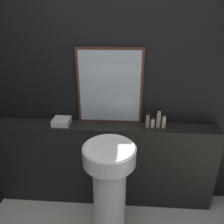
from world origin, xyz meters
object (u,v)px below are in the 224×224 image
at_px(conditioner_bottle, 153,123).
at_px(towel_stack, 62,121).
at_px(pedestal_sink, 109,185).
at_px(body_wash_bottle, 164,122).
at_px(mirror, 110,87).
at_px(lotion_bottle, 158,120).
at_px(shampoo_bottle, 148,120).

bearing_deg(conditioner_bottle, towel_stack, -180.00).
bearing_deg(pedestal_sink, body_wash_bottle, 40.83).
xyz_separation_m(pedestal_sink, mirror, (-0.04, 0.52, 0.75)).
bearing_deg(mirror, pedestal_sink, -86.08).
height_order(pedestal_sink, conditioner_bottle, conditioner_bottle).
xyz_separation_m(mirror, lotion_bottle, (0.48, -0.09, -0.30)).
height_order(mirror, conditioner_bottle, mirror).
distance_m(towel_stack, body_wash_bottle, 1.02).
bearing_deg(lotion_bottle, mirror, 169.42).
xyz_separation_m(lotion_bottle, body_wash_bottle, (0.05, -0.00, -0.02)).
height_order(mirror, lotion_bottle, mirror).
xyz_separation_m(mirror, conditioner_bottle, (0.43, -0.09, -0.33)).
height_order(lotion_bottle, body_wash_bottle, lotion_bottle).
xyz_separation_m(pedestal_sink, shampoo_bottle, (0.34, 0.43, 0.45)).
relative_size(towel_stack, lotion_bottle, 1.01).
height_order(towel_stack, shampoo_bottle, shampoo_bottle).
bearing_deg(towel_stack, body_wash_bottle, 0.00).
relative_size(pedestal_sink, mirror, 1.30).
height_order(mirror, shampoo_bottle, mirror).
relative_size(towel_stack, conditioner_bottle, 1.61).
distance_m(lotion_bottle, body_wash_bottle, 0.06).
relative_size(mirror, body_wash_bottle, 6.37).
height_order(pedestal_sink, lotion_bottle, lotion_bottle).
height_order(pedestal_sink, body_wash_bottle, body_wash_bottle).
bearing_deg(pedestal_sink, towel_stack, 140.13).
relative_size(towel_stack, body_wash_bottle, 1.45).
bearing_deg(conditioner_bottle, pedestal_sink, -132.25).
bearing_deg(conditioner_bottle, mirror, 168.13).
relative_size(mirror, conditioner_bottle, 7.10).
bearing_deg(pedestal_sink, shampoo_bottle, 51.63).
distance_m(pedestal_sink, towel_stack, 0.79).
xyz_separation_m(conditioner_bottle, lotion_bottle, (0.05, 0.00, 0.03)).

